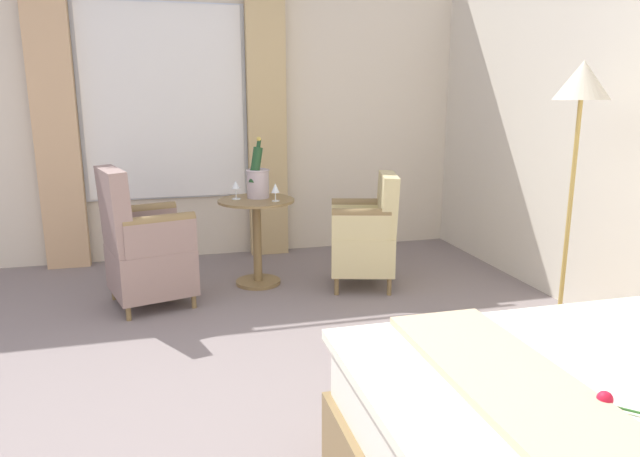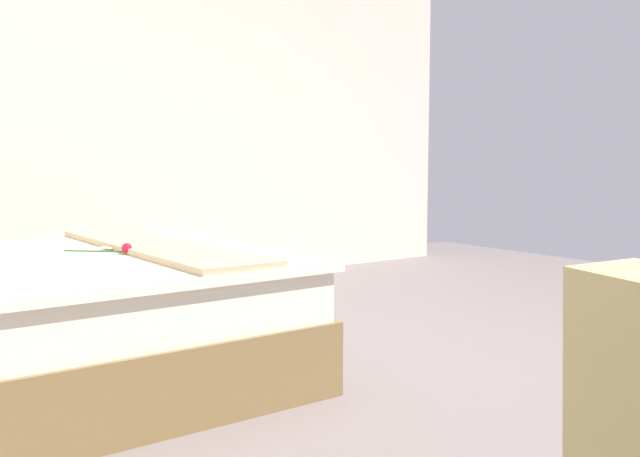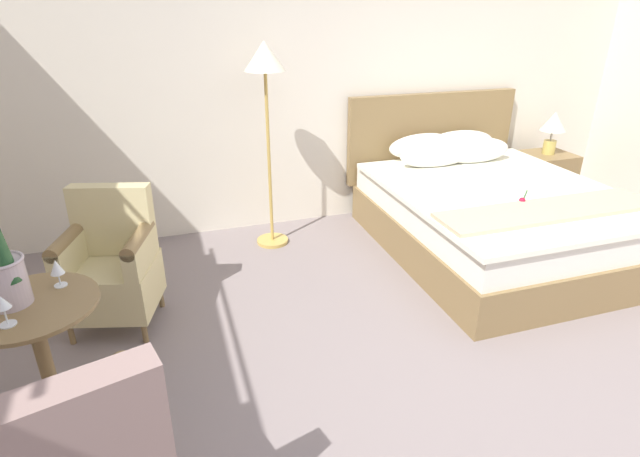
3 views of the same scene
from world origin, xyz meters
name	(u,v)px [view 1 (image 1 of 3)]	position (x,y,z in m)	size (l,w,h in m)	color
ground_plane	(182,449)	(0.00, 0.00, 0.00)	(7.87, 7.87, 0.00)	gray
wall_window_side	(165,105)	(-3.23, 0.00, 1.43)	(0.27, 5.75, 2.87)	beige
floor_lamp_brass	(580,110)	(-0.65, 2.39, 1.43)	(0.33, 0.33, 1.72)	tan
side_table_round	(257,233)	(-2.17, 0.67, 0.43)	(0.61, 0.61, 0.71)	olive
champagne_bucket	(258,179)	(-2.24, 0.69, 0.86)	(0.19, 0.19, 0.49)	#B9AAB1
wine_glass_near_bucket	(236,186)	(-2.22, 0.51, 0.81)	(0.07, 0.07, 0.15)	white
wine_glass_near_edge	(275,189)	(-2.05, 0.80, 0.81)	(0.07, 0.07, 0.14)	white
armchair_by_window	(367,235)	(-1.90, 1.51, 0.43)	(0.65, 0.63, 0.92)	olive
armchair_facing_bed	(143,249)	(-1.89, -0.21, 0.43)	(0.69, 0.70, 1.03)	olive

